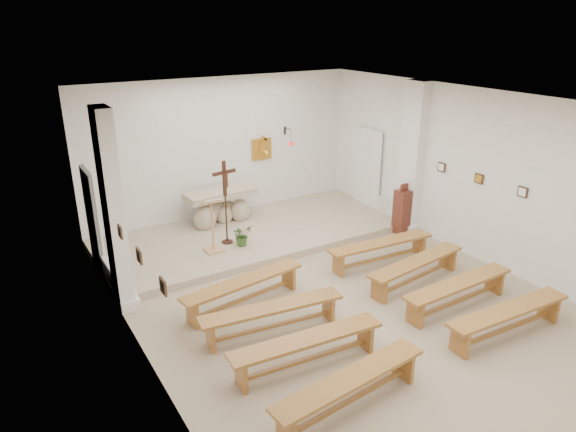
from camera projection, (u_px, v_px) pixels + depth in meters
ground at (345, 303)px, 9.17m from camera, size 7.00×10.00×0.00m
wall_left at (142, 260)px, 6.84m from camera, size 0.02×10.00×3.50m
wall_right at (488, 179)px, 10.24m from camera, size 0.02×10.00×3.50m
wall_back at (223, 150)px, 12.51m from camera, size 7.00×0.02×3.50m
ceiling at (354, 106)px, 7.91m from camera, size 7.00×10.00×0.02m
sanctuary_platform at (253, 234)px, 11.93m from camera, size 6.98×3.00×0.15m
pilaster_left at (113, 213)px, 8.49m from camera, size 0.26×0.55×3.50m
pilaster_right at (412, 158)px, 11.77m from camera, size 0.26×0.55×3.50m
gold_wall_relief at (262, 149)px, 13.03m from camera, size 0.55×0.04×0.55m
sanctuary_lamp at (290, 142)px, 13.11m from camera, size 0.11×0.36×0.44m
station_frame_left_front at (163, 286)px, 6.22m from camera, size 0.03×0.20×0.20m
station_frame_left_mid at (139, 256)px, 7.02m from camera, size 0.03×0.20×0.20m
station_frame_left_rear at (120, 232)px, 7.81m from camera, size 0.03×0.20×0.20m
station_frame_right_front at (523, 192)px, 9.60m from camera, size 0.03×0.20×0.20m
station_frame_right_mid at (479, 179)px, 10.40m from camera, size 0.03×0.20×0.20m
station_frame_right_rear at (442, 167)px, 11.19m from camera, size 0.03×0.20×0.20m
radiator_left at (110, 276)px, 9.55m from camera, size 0.10×0.85×0.52m
radiator_right at (389, 209)px, 12.89m from camera, size 0.10×0.85×0.52m
altar at (221, 209)px, 12.30m from camera, size 1.71×0.80×0.87m
lectern at (213, 225)px, 10.65m from camera, size 0.44×0.38×1.21m
crucifix_stand at (225, 197)px, 10.89m from camera, size 0.56×0.24×1.85m
potted_plant at (242, 235)px, 11.08m from camera, size 0.47×0.42×0.46m
donation_pedestal at (402, 211)px, 12.00m from camera, size 0.34×0.34×1.21m
bench_left_front at (244, 286)px, 8.97m from camera, size 2.40×0.69×0.50m
bench_right_front at (381, 247)px, 10.50m from camera, size 2.39×0.55×0.50m
bench_left_second at (272, 313)px, 8.17m from camera, size 2.40×0.68×0.50m
bench_right_second at (416, 266)px, 9.70m from camera, size 2.39×0.67×0.50m
bench_left_third at (307, 345)px, 7.37m from camera, size 2.39×0.58×0.50m
bench_right_third at (458, 289)px, 8.90m from camera, size 2.37×0.42×0.50m
bench_left_fourth at (350, 385)px, 6.56m from camera, size 2.39×0.59×0.50m
bench_right_fourth at (508, 315)px, 8.10m from camera, size 2.38×0.51×0.50m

